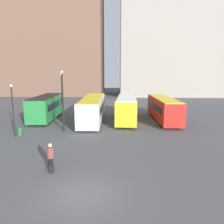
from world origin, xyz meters
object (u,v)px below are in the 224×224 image
object	(u,v)px
lamp_post_0	(63,97)
lamp_post_1	(62,97)
bus_2	(127,108)
suitcase	(52,169)
trash_bin	(20,131)
bus_1	(93,108)
bus_0	(47,107)
traveler	(50,154)
bus_3	(163,108)
lamp_post_2	(13,106)

from	to	relation	value
lamp_post_0	lamp_post_1	world-z (taller)	lamp_post_0
bus_2	suitcase	distance (m)	16.65
suitcase	trash_bin	size ratio (longest dim) A/B	0.94
suitcase	lamp_post_0	xyz separation A→B (m)	(-1.64, 10.05, 3.52)
bus_1	lamp_post_1	size ratio (longest dim) A/B	1.94
bus_0	bus_1	xyz separation A→B (m)	(6.49, -0.81, -0.04)
traveler	trash_bin	xyz separation A→B (m)	(-5.66, 7.88, -0.65)
bus_1	trash_bin	bearing A→B (deg)	135.76
bus_3	lamp_post_1	distance (m)	13.39
lamp_post_0	lamp_post_2	xyz separation A→B (m)	(-4.47, -2.17, -0.68)
bus_0	bus_1	bearing A→B (deg)	-99.00
trash_bin	traveler	bearing A→B (deg)	-54.34
bus_2	lamp_post_2	bearing A→B (deg)	127.33
bus_0	lamp_post_1	size ratio (longest dim) A/B	1.48
bus_0	suitcase	bearing A→B (deg)	-163.07
bus_0	lamp_post_0	size ratio (longest dim) A/B	1.43
bus_2	suitcase	bearing A→B (deg)	164.21
bus_1	lamp_post_1	distance (m)	5.58
lamp_post_1	trash_bin	xyz separation A→B (m)	(-3.83, -2.82, -3.27)
lamp_post_0	lamp_post_1	bearing A→B (deg)	108.10
suitcase	lamp_post_1	xyz separation A→B (m)	(-2.01, 11.19, 3.42)
bus_2	bus_0	bearing A→B (deg)	90.06
bus_1	lamp_post_0	bearing A→B (deg)	153.99
bus_1	lamp_post_2	xyz separation A→B (m)	(-7.04, -7.61, 1.42)
suitcase	trash_bin	xyz separation A→B (m)	(-5.84, 8.37, 0.14)
lamp_post_0	bus_0	bearing A→B (deg)	122.07
bus_0	trash_bin	distance (m)	8.05
bus_3	trash_bin	distance (m)	17.90
lamp_post_2	bus_2	bearing A→B (deg)	33.93
trash_bin	lamp_post_1	bearing A→B (deg)	36.43
traveler	lamp_post_1	bearing A→B (deg)	17.90
suitcase	lamp_post_2	world-z (taller)	lamp_post_2
lamp_post_1	lamp_post_2	world-z (taller)	lamp_post_1
bus_1	bus_0	bearing A→B (deg)	82.18
lamp_post_2	bus_1	bearing A→B (deg)	47.23
bus_3	suitcase	bearing A→B (deg)	144.84
bus_2	traveler	world-z (taller)	bus_2
bus_1	lamp_post_0	distance (m)	6.37
bus_3	lamp_post_1	xyz separation A→B (m)	(-12.37, -4.69, 2.03)
bus_0	lamp_post_1	xyz separation A→B (m)	(3.54, -5.11, 1.96)
traveler	trash_bin	distance (m)	9.73
bus_1	bus_3	world-z (taller)	bus_1
bus_2	lamp_post_1	bearing A→B (deg)	124.32
bus_2	traveler	bearing A→B (deg)	163.04
suitcase	trash_bin	world-z (taller)	trash_bin
bus_0	suitcase	world-z (taller)	bus_0
bus_3	bus_0	bearing A→B (deg)	86.43
bus_3	bus_2	bearing A→B (deg)	90.48
traveler	lamp_post_1	xyz separation A→B (m)	(-1.83, 10.71, 2.62)
suitcase	lamp_post_1	bearing A→B (deg)	18.40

